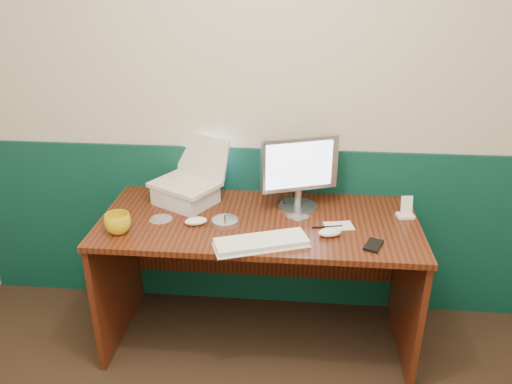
# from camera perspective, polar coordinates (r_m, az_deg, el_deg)

# --- Properties ---
(back_wall) EXTENTS (3.50, 0.04, 2.50)m
(back_wall) POSITION_cam_1_polar(r_m,az_deg,el_deg) (2.68, 1.31, 10.06)
(back_wall) COLOR beige
(back_wall) RESTS_ON ground
(wainscot) EXTENTS (3.48, 0.02, 1.00)m
(wainscot) POSITION_cam_1_polar(r_m,az_deg,el_deg) (2.95, 1.15, -4.27)
(wainscot) COLOR #07302C
(wainscot) RESTS_ON ground
(desk) EXTENTS (1.60, 0.70, 0.75)m
(desk) POSITION_cam_1_polar(r_m,az_deg,el_deg) (2.71, 0.29, -10.20)
(desk) COLOR black
(desk) RESTS_ON ground
(laptop_riser) EXTENTS (0.37, 0.35, 0.10)m
(laptop_riser) POSITION_cam_1_polar(r_m,az_deg,el_deg) (2.69, -8.05, -0.30)
(laptop_riser) COLOR silver
(laptop_riser) RESTS_ON desk
(laptop) EXTENTS (0.41, 0.38, 0.27)m
(laptop) POSITION_cam_1_polar(r_m,az_deg,el_deg) (2.62, -8.29, 3.39)
(laptop) COLOR silver
(laptop) RESTS_ON laptop_riser
(monitor) EXTENTS (0.41, 0.24, 0.39)m
(monitor) POSITION_cam_1_polar(r_m,az_deg,el_deg) (2.56, 4.94, 2.11)
(monitor) COLOR #A6A6AA
(monitor) RESTS_ON desk
(keyboard) EXTENTS (0.45, 0.28, 0.02)m
(keyboard) POSITION_cam_1_polar(r_m,az_deg,el_deg) (2.29, 0.61, -5.86)
(keyboard) COLOR white
(keyboard) RESTS_ON desk
(mouse_right) EXTENTS (0.13, 0.10, 0.04)m
(mouse_right) POSITION_cam_1_polar(r_m,az_deg,el_deg) (2.39, 8.44, -4.57)
(mouse_right) COLOR white
(mouse_right) RESTS_ON desk
(mouse_left) EXTENTS (0.13, 0.10, 0.04)m
(mouse_left) POSITION_cam_1_polar(r_m,az_deg,el_deg) (2.48, -6.88, -3.31)
(mouse_left) COLOR white
(mouse_left) RESTS_ON desk
(mug) EXTENTS (0.15, 0.15, 0.10)m
(mug) POSITION_cam_1_polar(r_m,az_deg,el_deg) (2.46, -15.52, -3.48)
(mug) COLOR gold
(mug) RESTS_ON desk
(camcorder) EXTENTS (0.13, 0.16, 0.21)m
(camcorder) POSITION_cam_1_polar(r_m,az_deg,el_deg) (2.64, 3.37, 0.64)
(camcorder) COLOR #ADAEB2
(camcorder) RESTS_ON desk
(cd_spindle) EXTENTS (0.13, 0.13, 0.03)m
(cd_spindle) POSITION_cam_1_polar(r_m,az_deg,el_deg) (2.47, -3.57, -3.42)
(cd_spindle) COLOR silver
(cd_spindle) RESTS_ON desk
(cd_loose_a) EXTENTS (0.12, 0.12, 0.00)m
(cd_loose_a) POSITION_cam_1_polar(r_m,az_deg,el_deg) (2.56, -10.82, -3.06)
(cd_loose_a) COLOR silver
(cd_loose_a) RESTS_ON desk
(cd_loose_b) EXTENTS (0.12, 0.12, 0.00)m
(cd_loose_b) POSITION_cam_1_polar(r_m,az_deg,el_deg) (2.56, 4.81, -2.75)
(cd_loose_b) COLOR #AEB5BE
(cd_loose_b) RESTS_ON desk
(pen) EXTENTS (0.15, 0.04, 0.01)m
(pen) POSITION_cam_1_polar(r_m,az_deg,el_deg) (2.46, 8.13, -3.94)
(pen) COLOR black
(pen) RESTS_ON desk
(papers) EXTENTS (0.15, 0.12, 0.00)m
(papers) POSITION_cam_1_polar(r_m,az_deg,el_deg) (2.48, 9.44, -3.85)
(papers) COLOR silver
(papers) RESTS_ON desk
(dock) EXTENTS (0.09, 0.08, 0.02)m
(dock) POSITION_cam_1_polar(r_m,az_deg,el_deg) (2.65, 16.68, -2.60)
(dock) COLOR white
(dock) RESTS_ON desk
(music_player) EXTENTS (0.06, 0.04, 0.10)m
(music_player) POSITION_cam_1_polar(r_m,az_deg,el_deg) (2.62, 16.83, -1.48)
(music_player) COLOR white
(music_player) RESTS_ON dock
(pda) EXTENTS (0.10, 0.13, 0.01)m
(pda) POSITION_cam_1_polar(r_m,az_deg,el_deg) (2.34, 13.28, -5.94)
(pda) COLOR black
(pda) RESTS_ON desk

